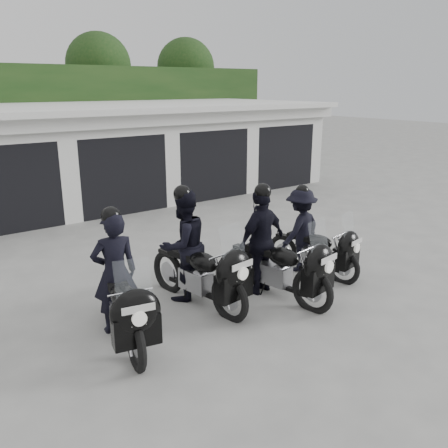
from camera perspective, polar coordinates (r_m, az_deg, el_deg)
ground at (r=9.47m, az=2.80°, el=-5.72°), size 80.00×80.00×0.00m
garage_block at (r=15.98m, az=-15.94°, el=8.08°), size 16.40×6.80×2.96m
background_vegetation at (r=20.58m, az=-20.29°, el=13.20°), size 20.00×3.90×5.80m
police_bike_a at (r=6.91m, az=-12.38°, el=-7.70°), size 0.97×2.25×1.98m
police_bike_b at (r=7.93m, az=-3.92°, el=-3.52°), size 1.03×2.35×2.05m
police_bike_c at (r=8.21m, az=5.57°, el=-2.91°), size 1.19×2.32×2.03m
police_bike_d at (r=9.35m, az=9.99°, el=-1.30°), size 1.16×2.03×1.79m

